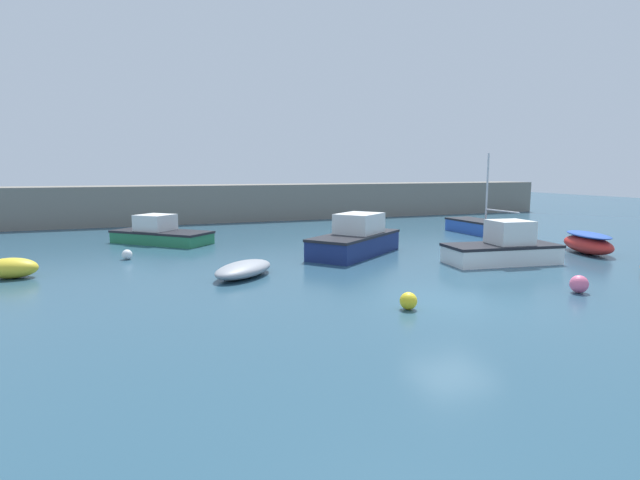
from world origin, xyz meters
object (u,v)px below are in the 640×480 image
Objects in this scene: open_tender_yellow at (244,269)px; cabin_cruiser_white at (503,248)px; motorboat_grey_hull at (160,233)px; motorboat_with_cabin at (356,239)px; rowboat_with_red_cover at (588,243)px; dinghy_near_pier at (11,268)px; sailboat_twin_hulled at (485,227)px; mooring_buoy_yellow at (408,301)px; mooring_buoy_pink at (579,284)px; mooring_buoy_white at (127,254)px.

cabin_cruiser_white is at bearing 127.63° from open_tender_yellow.
motorboat_with_cabin is at bearing 4.13° from motorboat_grey_hull.
motorboat_with_cabin reaches higher than motorboat_grey_hull.
cabin_cruiser_white is 17.75m from motorboat_grey_hull.
rowboat_with_red_cover reaches higher than open_tender_yellow.
sailboat_twin_hulled reaches higher than dinghy_near_pier.
dinghy_near_pier is 25.24m from sailboat_twin_hulled.
motorboat_grey_hull reaches higher than mooring_buoy_yellow.
dinghy_near_pier is 19.66m from cabin_cruiser_white.
open_tender_yellow is 10.55m from motorboat_grey_hull.
rowboat_with_red_cover is 5.66m from cabin_cruiser_white.
rowboat_with_red_cover is at bearing 22.12° from mooring_buoy_yellow.
open_tender_yellow is 6.46× the size of mooring_buoy_yellow.
sailboat_twin_hulled is (24.94, 3.90, 0.06)m from dinghy_near_pier.
cabin_cruiser_white is at bearing 3.84° from motorboat_grey_hull.
sailboat_twin_hulled is at bearing 156.44° from open_tender_yellow.
dinghy_near_pier is 0.34× the size of sailboat_twin_hulled.
mooring_buoy_pink is at bearing 100.80° from open_tender_yellow.
sailboat_twin_hulled reaches higher than rowboat_with_red_cover.
motorboat_grey_hull is at bearing 109.44° from mooring_buoy_yellow.
open_tender_yellow is at bearing 171.52° from dinghy_near_pier.
mooring_buoy_white is (-15.17, 6.85, -0.42)m from cabin_cruiser_white.
sailboat_twin_hulled is 7.53m from rowboat_with_red_cover.
motorboat_with_cabin is at bearing -168.33° from dinghy_near_pier.
open_tender_yellow is 5.62× the size of mooring_buoy_pink.
motorboat_with_cabin is at bearing 160.86° from open_tender_yellow.
motorboat_with_cabin reaches higher than mooring_buoy_pink.
motorboat_with_cabin is 1.07× the size of motorboat_grey_hull.
open_tender_yellow is 16.73m from rowboat_with_red_cover.
mooring_buoy_yellow is 0.87× the size of mooring_buoy_pink.
motorboat_grey_hull reaches higher than mooring_buoy_pink.
sailboat_twin_hulled is 9.93m from cabin_cruiser_white.
motorboat_with_cabin reaches higher than cabin_cruiser_white.
open_tender_yellow is 0.65× the size of cabin_cruiser_white.
dinghy_near_pier reaches higher than mooring_buoy_yellow.
dinghy_near_pier is at bearing -65.08° from open_tender_yellow.
sailboat_twin_hulled reaches higher than mooring_buoy_white.
rowboat_with_red_cover is 0.70× the size of motorboat_grey_hull.
cabin_cruiser_white is at bearing 74.88° from mooring_buoy_pink.
motorboat_with_cabin is 1.16× the size of cabin_cruiser_white.
cabin_cruiser_white reaches higher than mooring_buoy_pink.
motorboat_with_cabin reaches higher than mooring_buoy_white.
motorboat_grey_hull is 9.38× the size of mooring_buoy_pink.
mooring_buoy_pink is 1.29× the size of mooring_buoy_white.
mooring_buoy_pink reaches higher than mooring_buoy_white.
motorboat_grey_hull is (-8.47, 7.25, -0.19)m from motorboat_with_cabin.
mooring_buoy_yellow is at bearing 153.11° from dinghy_near_pier.
mooring_buoy_white is at bearing -65.36° from motorboat_grey_hull.
mooring_buoy_white is at bearing -16.94° from cabin_cruiser_white.
rowboat_with_red_cover is 22.02m from motorboat_grey_hull.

